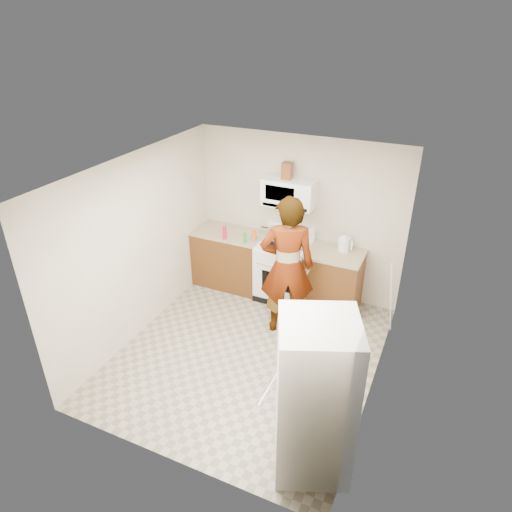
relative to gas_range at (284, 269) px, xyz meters
The scene contains 20 objects.
floor 1.56m from the gas_range, 86.14° to the right, with size 3.60×3.60×0.00m, color gray.
back_wall 0.83m from the gas_range, 72.00° to the left, with size 3.20×0.02×2.50m, color beige.
right_wall 2.37m from the gas_range, 41.25° to the right, with size 0.02×3.60×2.50m, color beige.
cabinet_left 0.94m from the gas_range, behind, with size 1.12×0.62×0.90m, color #573114.
counter_left 1.03m from the gas_range, behind, with size 1.14×0.64×0.04m, color tan.
cabinet_right 0.78m from the gas_range, ahead, with size 0.80×0.62×0.90m, color #573114.
counter_right 0.89m from the gas_range, ahead, with size 0.82×0.64×0.04m, color tan.
gas_range is the anchor object (origin of this frame).
microwave 1.22m from the gas_range, 90.00° to the left, with size 0.76×0.38×0.40m, color white.
person 0.98m from the gas_range, 66.70° to the right, with size 0.73×0.48×2.01m, color tan.
fridge 3.05m from the gas_range, 63.44° to the right, with size 0.70×0.70×1.70m, color silver.
kettle 1.03m from the gas_range, ahead, with size 0.17×0.17×0.20m, color white.
jug 1.54m from the gas_range, 109.61° to the left, with size 0.14×0.14×0.24m, color brown.
saucepan 0.59m from the gas_range, 143.63° to the left, with size 0.22×0.22×0.12m, color #B3B2B7.
tray 0.51m from the gas_range, 14.09° to the right, with size 0.25×0.16×0.05m, color silver.
bottle_spray 1.07m from the gas_range, 164.87° to the right, with size 0.06×0.06×0.21m, color red.
bottle_hot_sauce 0.71m from the gas_range, 166.96° to the right, with size 0.06×0.06×0.17m, color #E65719.
bottle_green_cap 0.80m from the gas_range, 157.43° to the right, with size 0.05×0.05×0.17m, color #1A902B.
pot_lid 0.65m from the gas_range, behind, with size 0.23×0.23×0.01m, color white.
broom 1.70m from the gas_range, 10.39° to the right, with size 0.03×0.03×1.18m, color silver.
Camera 1 is at (2.04, -4.26, 4.00)m, focal length 32.00 mm.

